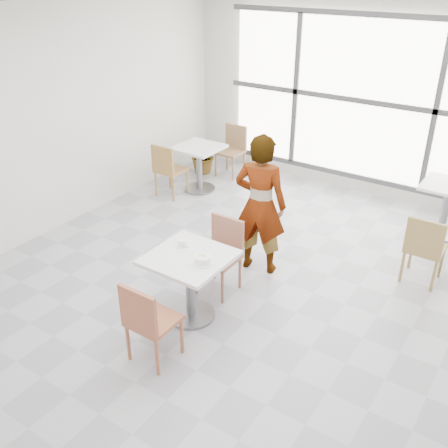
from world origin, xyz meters
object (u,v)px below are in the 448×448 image
Objects in this scene: bg_chair_right_near at (424,246)px; plant_left at (204,155)px; coffee_cup at (182,243)px; bg_table_right at (447,202)px; chair_near at (147,319)px; bg_chair_left_far at (233,147)px; bg_table_left at (199,162)px; main_table at (190,275)px; person at (260,205)px; bg_chair_left_near at (167,167)px; chair_far at (222,250)px; oatmeal_bowl at (203,259)px.

bg_chair_right_near is 4.40m from plant_left.
bg_table_right is at bearing 59.13° from coffee_cup.
chair_near and bg_chair_right_near have the same top height.
coffee_cup is 3.91m from bg_chair_left_far.
bg_table_right is at bearing -111.83° from chair_near.
bg_chair_right_near is at bearing -11.26° from bg_table_left.
main_table is 1.29m from person.
coffee_cup is 0.09× the size of person.
plant_left is (-0.14, 1.17, -0.17)m from bg_chair_left_near.
chair_far is at bearing -123.07° from bg_table_right.
coffee_cup is (-0.29, 0.89, 0.28)m from chair_near.
bg_table_left is (-2.03, 1.52, -0.37)m from person.
bg_chair_right_near is at bearing -87.01° from bg_table_right.
bg_chair_right_near is (2.03, 1.89, -0.28)m from coffee_cup.
coffee_cup is at bearing 158.35° from oatmeal_bowl.
main_table is at bearing 133.92° from bg_chair_left_near.
bg_chair_right_near is (4.02, -0.25, 0.00)m from bg_chair_left_near.
bg_chair_left_near is at bearing -102.92° from bg_chair_left_far.
chair_far is 0.50× the size of person.
chair_far and bg_chair_left_far have the same top height.
oatmeal_bowl is 0.24× the size of bg_chair_left_near.
coffee_cup is 3.96m from plant_left.
bg_chair_left_near is at bearing -83.25° from plant_left.
person reaches higher than chair_far.
bg_chair_left_far and bg_chair_right_near have the same top height.
bg_table_right is at bearing -139.65° from person.
main_table is 0.92× the size of chair_near.
bg_chair_left_far is at bearing 115.34° from coffee_cup.
bg_chair_right_near is at bearing 176.43° from bg_chair_left_near.
person is at bearing 155.83° from bg_chair_left_near.
main_table is 0.92× the size of bg_chair_left_far.
bg_chair_left_far reaches higher than bg_table_right.
oatmeal_bowl reaches higher than coffee_cup.
chair_near reaches higher than coffee_cup.
bg_chair_left_near is (-1.99, 2.14, -0.28)m from coffee_cup.
chair_near is at bearing -111.83° from bg_table_right.
chair_near is 4.49m from bg_table_right.
chair_near is 4.85m from plant_left.
coffee_cup is 0.21× the size of bg_table_left.
bg_table_left is 0.89m from bg_chair_left_far.
bg_chair_left_near is 1.32× the size of plant_left.
chair_far is at bearing -58.71° from bg_chair_left_far.
chair_far reaches higher than bg_table_left.
bg_table_right is 0.86× the size of bg_chair_left_near.
chair_near is 0.98m from coffee_cup.
chair_near is at bearing 57.91° from bg_chair_right_near.
bg_table_left is at bearing 131.86° from chair_far.
main_table is 0.34m from oatmeal_bowl.
bg_table_right is (1.57, 3.43, -0.31)m from oatmeal_bowl.
bg_table_right is 3.64m from bg_chair_left_far.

